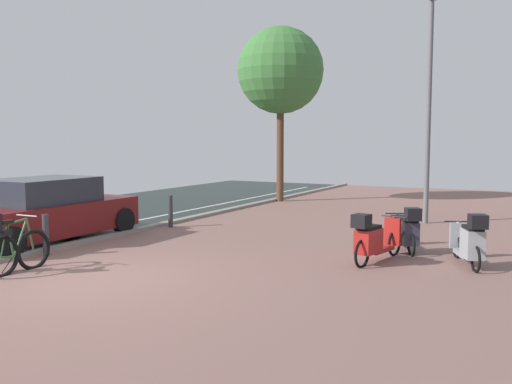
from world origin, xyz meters
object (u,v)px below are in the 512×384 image
(scooter_far, at_px, (373,239))
(street_tree, at_px, (280,71))
(scooter_near, at_px, (407,231))
(lamp_post, at_px, (429,97))
(bollard_far, at_px, (170,211))
(bicycle_foreground, at_px, (13,250))
(scooter_mid, at_px, (470,242))
(bollard_near, at_px, (46,235))
(parked_car_near, at_px, (44,212))

(scooter_far, distance_m, street_tree, 11.29)
(scooter_near, height_order, street_tree, street_tree)
(lamp_post, height_order, bollard_far, lamp_post)
(bicycle_foreground, distance_m, scooter_mid, 7.97)
(scooter_far, xyz_separation_m, lamp_post, (-0.12, 5.49, 2.95))
(bollard_far, bearing_deg, scooter_far, -16.22)
(bicycle_foreground, xyz_separation_m, street_tree, (-0.72, 12.19, 4.33))
(bicycle_foreground, height_order, scooter_near, bicycle_foreground)
(lamp_post, xyz_separation_m, bollard_far, (-5.72, -3.79, -2.97))
(bollard_near, bearing_deg, street_tree, 90.58)
(scooter_mid, relative_size, bollard_far, 1.88)
(scooter_mid, distance_m, scooter_far, 1.68)
(lamp_post, bearing_deg, bollard_near, -126.08)
(bicycle_foreground, height_order, parked_car_near, parked_car_near)
(scooter_mid, height_order, scooter_far, scooter_mid)
(lamp_post, bearing_deg, scooter_near, -84.09)
(lamp_post, relative_size, bollard_near, 7.47)
(street_tree, bearing_deg, bollard_far, -89.08)
(scooter_far, relative_size, parked_car_near, 0.43)
(bicycle_foreground, bearing_deg, street_tree, 93.36)
(bicycle_foreground, relative_size, street_tree, 0.22)
(scooter_near, bearing_deg, scooter_mid, -32.49)
(scooter_near, relative_size, scooter_mid, 0.96)
(parked_car_near, distance_m, bollard_far, 3.22)
(scooter_mid, distance_m, bollard_far, 7.56)
(scooter_near, height_order, bollard_near, scooter_near)
(scooter_far, relative_size, street_tree, 0.29)
(street_tree, bearing_deg, scooter_mid, -47.03)
(parked_car_near, bearing_deg, scooter_near, 18.60)
(scooter_far, height_order, lamp_post, lamp_post)
(scooter_near, relative_size, bollard_far, 1.80)
(scooter_near, bearing_deg, parked_car_near, -161.40)
(bicycle_foreground, height_order, scooter_mid, bicycle_foreground)
(parked_car_near, height_order, bollard_near, parked_car_near)
(scooter_far, height_order, bollard_far, scooter_far)
(scooter_mid, bearing_deg, scooter_near, 147.51)
(bicycle_foreground, height_order, bollard_far, bicycle_foreground)
(scooter_far, height_order, parked_car_near, parked_car_near)
(bicycle_foreground, relative_size, lamp_post, 0.23)
(bicycle_foreground, xyz_separation_m, scooter_far, (5.24, 3.60, 0.05))
(street_tree, bearing_deg, scooter_far, -55.28)
(scooter_mid, xyz_separation_m, street_tree, (-7.57, 8.13, 4.27))
(scooter_mid, relative_size, parked_car_near, 0.37)
(bicycle_foreground, bearing_deg, parked_car_near, 129.03)
(bicycle_foreground, bearing_deg, scooter_mid, 30.66)
(lamp_post, bearing_deg, scooter_far, -88.79)
(parked_car_near, bearing_deg, street_tree, 82.98)
(scooter_far, distance_m, parked_car_near, 7.27)
(street_tree, relative_size, bollard_far, 7.59)
(parked_car_near, bearing_deg, scooter_far, 9.75)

